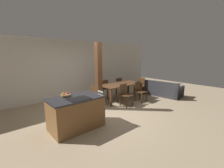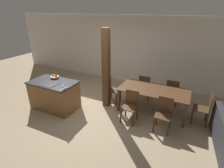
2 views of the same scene
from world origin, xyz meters
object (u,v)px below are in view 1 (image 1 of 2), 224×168
dining_chair_foot_end (140,86)px  wine_glass_far (99,91)px  dining_chair_head_end (96,95)px  couch (162,90)px  dining_chair_near_left (125,94)px  wine_glass_middle (101,91)px  dining_table (121,86)px  wine_glass_near (102,92)px  dining_chair_far_left (103,88)px  fruit_bowl (66,95)px  dining_chair_near_right (140,91)px  timber_post (99,77)px  dining_chair_far_right (117,86)px  kitchen_island (76,113)px

dining_chair_foot_end → wine_glass_far: bearing=-69.8°
dining_chair_head_end → couch: dining_chair_head_end is taller
dining_chair_near_left → dining_chair_head_end: bearing=142.5°
wine_glass_middle → dining_table: size_ratio=0.07×
dining_chair_near_left → couch: bearing=-3.1°
wine_glass_near → dining_chair_far_left: size_ratio=0.16×
fruit_bowl → dining_table: (2.98, 0.85, -0.28)m
wine_glass_near → dining_chair_near_right: (2.63, 0.76, -0.54)m
dining_chair_foot_end → timber_post: (-2.81, -0.27, 0.76)m
dining_chair_far_right → dining_chair_head_end: bearing=21.2°
dining_chair_far_right → kitchen_island: bearing=29.2°
dining_chair_foot_end → wine_glass_near: bearing=-67.6°
kitchen_island → dining_table: 3.04m
wine_glass_middle → kitchen_island: bearing=157.0°
wine_glass_middle → dining_chair_near_right: (2.63, 0.68, -0.54)m
wine_glass_far → dining_chair_foot_end: size_ratio=0.16×
dining_table → dining_chair_head_end: 1.39m
couch → fruit_bowl: bearing=84.2°
dining_chair_far_left → dining_chair_head_end: 1.17m
dining_chair_near_right → kitchen_island: bearing=-173.0°
dining_chair_far_left → couch: size_ratio=0.46×
dining_table → dining_chair_far_right: bearing=57.4°
kitchen_island → dining_chair_foot_end: size_ratio=1.65×
fruit_bowl → wine_glass_middle: size_ratio=1.92×
dining_chair_far_left → dining_chair_far_right: (0.91, 0.00, 0.00)m
dining_chair_near_left → dining_chair_head_end: same height
dining_chair_far_right → dining_chair_head_end: size_ratio=1.00×
fruit_bowl → timber_post: (1.55, 0.58, 0.29)m
dining_chair_foot_end → dining_chair_far_left: bearing=-111.2°
kitchen_island → wine_glass_middle: 0.89m
dining_chair_far_left → couch: bearing=148.3°
timber_post → dining_chair_head_end: bearing=80.4°
wine_glass_near → dining_chair_near_left: size_ratio=0.16×
wine_glass_far → dining_chair_foot_end: (3.56, 1.31, -0.54)m
kitchen_island → wine_glass_middle: (0.64, -0.27, 0.55)m
kitchen_island → dining_chair_near_left: bearing=9.7°
kitchen_island → wine_glass_middle: bearing=-23.0°
dining_chair_head_end → dining_chair_foot_end: bearing=-90.0°
dining_chair_foot_end → fruit_bowl: bearing=-79.0°
dining_chair_near_left → dining_chair_near_right: same height
dining_chair_head_end → timber_post: bearing=170.4°
kitchen_island → dining_chair_far_left: kitchen_island is taller
dining_chair_foot_end → dining_chair_far_right: bearing=-127.5°
dining_table → dining_chair_near_left: size_ratio=2.32×
dining_table → timber_post: bearing=-169.1°
wine_glass_middle → wine_glass_far: (0.00, 0.08, 0.00)m
timber_post → wine_glass_near: bearing=-122.2°
kitchen_island → dining_chair_far_left: bearing=37.7°
dining_chair_near_left → dining_table: bearing=57.4°
fruit_bowl → kitchen_island: bearing=-59.4°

